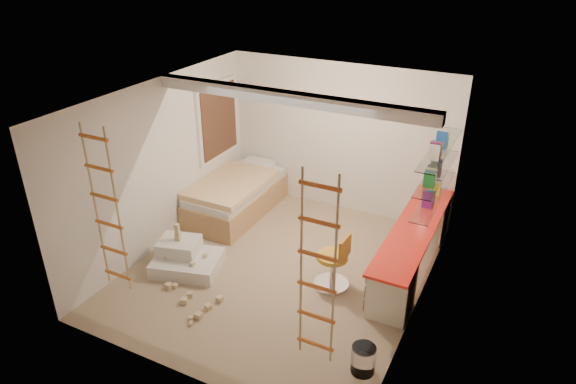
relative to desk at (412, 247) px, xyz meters
The scene contains 15 objects.
floor 1.96m from the desk, 153.35° to the right, with size 4.50×4.50×0.00m, color tan.
ceiling_beam 2.78m from the desk, 161.89° to the right, with size 4.00×0.18×0.16m, color white.
window_frame 3.91m from the desk, behind, with size 0.06×1.15×1.35m, color white.
window_blind 3.88m from the desk, behind, with size 0.02×1.00×1.20m, color #4C2D1E.
rope_ladder_left 4.18m from the desk, 139.59° to the right, with size 0.41×0.04×2.13m, color #C46421, non-canonical shape.
rope_ladder_right 2.86m from the desk, 98.00° to the right, with size 0.41×0.04×2.13m, color #DF5C26, non-canonical shape.
waste_bin 2.18m from the desk, 89.13° to the right, with size 0.28×0.28×0.34m, color white.
desk is the anchor object (origin of this frame).
shelves 1.14m from the desk, 60.31° to the left, with size 0.25×1.80×0.71m.
bed 3.22m from the desk, behind, with size 1.02×2.00×0.69m.
task_lamp 1.21m from the desk, 92.80° to the left, with size 0.14×0.36×0.57m.
swivel_chair 1.23m from the desk, 134.81° to the right, with size 0.52×0.52×0.84m.
play_platform 3.31m from the desk, 154.41° to the right, with size 1.10×0.96×0.42m.
toy_blocks 3.21m from the desk, 145.04° to the right, with size 1.14×1.16×0.69m.
books 1.26m from the desk, 60.31° to the left, with size 0.14×0.70×0.92m.
Camera 1 is at (2.92, -5.50, 4.41)m, focal length 32.00 mm.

